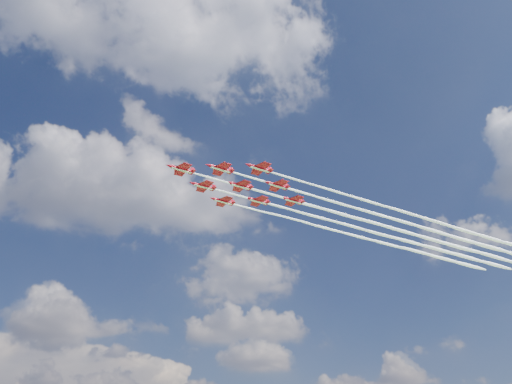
# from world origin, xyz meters

# --- Properties ---
(jet_lead) EXTENTS (146.71, 57.13, 2.47)m
(jet_lead) POSITION_xyz_m (51.58, 13.99, 87.84)
(jet_lead) COLOR #A8091B
(jet_row2_port) EXTENTS (146.71, 57.13, 2.47)m
(jet_row2_port) POSITION_xyz_m (63.93, 11.59, 87.84)
(jet_row2_port) COLOR #A8091B
(jet_row2_starb) EXTENTS (146.71, 57.13, 2.47)m
(jet_row2_starb) POSITION_xyz_m (59.42, 23.83, 87.84)
(jet_row2_starb) COLOR #A8091B
(jet_row3_port) EXTENTS (146.71, 57.13, 2.47)m
(jet_row3_port) POSITION_xyz_m (76.28, 9.20, 87.84)
(jet_row3_port) COLOR #A8091B
(jet_row3_centre) EXTENTS (146.71, 57.13, 2.47)m
(jet_row3_centre) POSITION_xyz_m (71.77, 21.43, 87.84)
(jet_row3_centre) COLOR #A8091B
(jet_row3_starb) EXTENTS (146.71, 57.13, 2.47)m
(jet_row3_starb) POSITION_xyz_m (67.26, 33.67, 87.84)
(jet_row3_starb) COLOR #A8091B
(jet_row4_port) EXTENTS (146.71, 57.13, 2.47)m
(jet_row4_port) POSITION_xyz_m (84.12, 19.04, 87.84)
(jet_row4_port) COLOR #A8091B
(jet_row4_starb) EXTENTS (146.71, 57.13, 2.47)m
(jet_row4_starb) POSITION_xyz_m (79.61, 31.28, 87.84)
(jet_row4_starb) COLOR #A8091B
(jet_tail) EXTENTS (146.71, 57.13, 2.47)m
(jet_tail) POSITION_xyz_m (91.96, 28.88, 87.84)
(jet_tail) COLOR #A8091B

